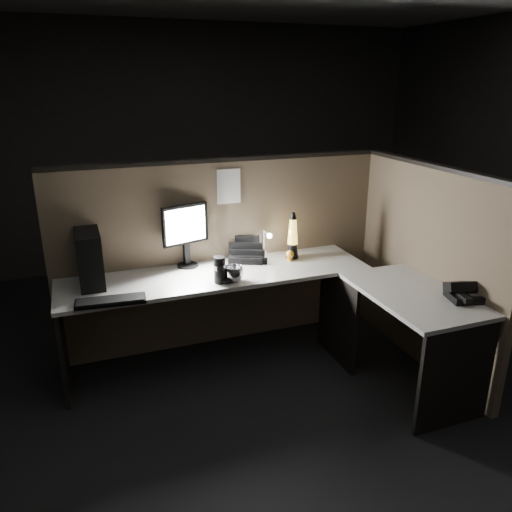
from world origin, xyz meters
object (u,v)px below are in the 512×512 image
object	(u,v)px
pc_tower	(90,259)
lava_lamp	(293,239)
desk_phone	(464,292)
monitor	(186,230)
keyboard	(111,301)

from	to	relation	value
pc_tower	lava_lamp	size ratio (longest dim) A/B	1.02
pc_tower	desk_phone	world-z (taller)	pc_tower
monitor	keyboard	xyz separation A→B (m)	(-0.62, -0.50, -0.28)
monitor	lava_lamp	size ratio (longest dim) A/B	1.28
lava_lamp	pc_tower	bearing A→B (deg)	-179.31
pc_tower	keyboard	distance (m)	0.42
desk_phone	monitor	bearing A→B (deg)	155.41
pc_tower	monitor	world-z (taller)	monitor
keyboard	lava_lamp	distance (m)	1.51
pc_tower	lava_lamp	world-z (taller)	pc_tower
keyboard	lava_lamp	xyz separation A→B (m)	(1.45, 0.39, 0.15)
lava_lamp	desk_phone	size ratio (longest dim) A/B	1.48
keyboard	lava_lamp	world-z (taller)	lava_lamp
lava_lamp	monitor	bearing A→B (deg)	172.32
pc_tower	monitor	distance (m)	0.73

